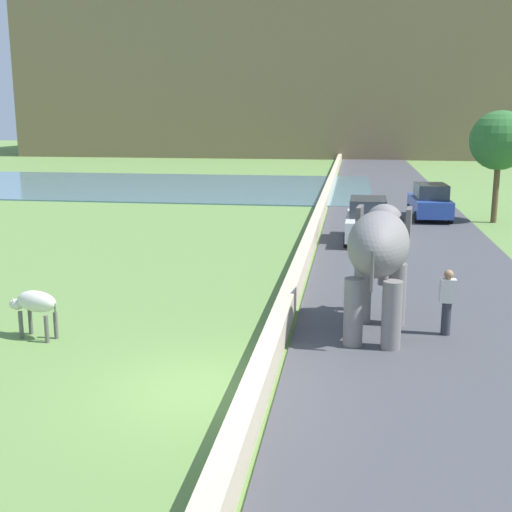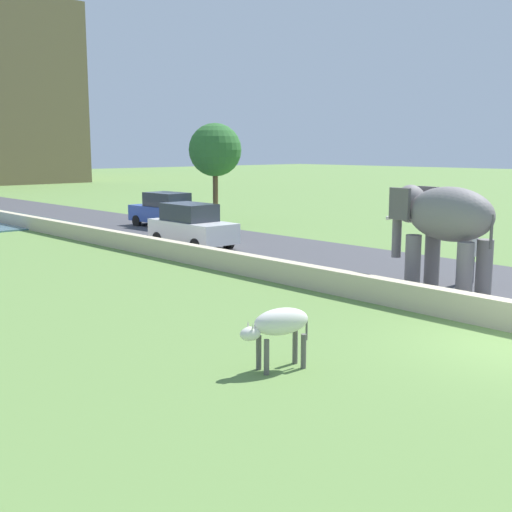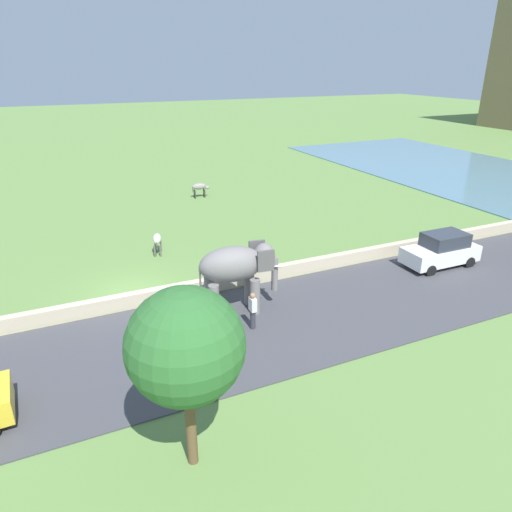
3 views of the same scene
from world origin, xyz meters
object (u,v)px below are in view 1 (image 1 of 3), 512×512
car_white (368,221)px  cow_white (35,304)px  elephant (379,250)px  person_beside_elephant (447,301)px  car_blue (430,202)px

car_white → cow_white: 15.15m
elephant → cow_white: 8.12m
person_beside_elephant → car_white: bearing=98.1°
person_beside_elephant → car_blue: bearing=85.1°
elephant → person_beside_elephant: 1.99m
elephant → car_white: size_ratio=0.88×
car_blue → cow_white: (-11.01, -19.30, -0.06)m
car_white → cow_white: bearing=-121.3°
person_beside_elephant → cow_white: 9.62m
person_beside_elephant → car_white: 11.58m
person_beside_elephant → car_white: car_white is taller
person_beside_elephant → cow_white: size_ratio=1.15×
car_blue → car_white: bearing=-116.4°
person_beside_elephant → elephant: bearing=179.5°
car_white → car_blue: same height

